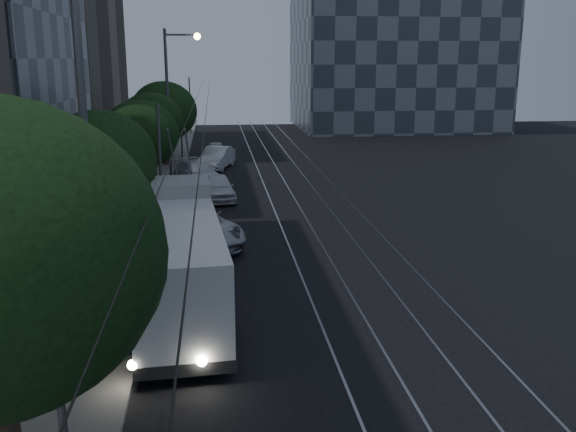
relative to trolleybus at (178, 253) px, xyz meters
The scene contains 18 objects.
ground 4.60m from the trolleybus, 16.89° to the right, with size 120.00×120.00×0.00m, color black.
sidewalk 19.13m from the trolleybus, 100.28° to the left, with size 5.00×90.00×0.15m, color slate.
tram_rails 19.95m from the trolleybus, 70.61° to the left, with size 4.52×90.00×0.02m.
overhead_wires 18.86m from the trolleybus, 92.67° to the left, with size 2.23×90.00×6.00m.
building_distant_right 59.03m from the trolleybus, 67.65° to the left, with size 22.00×18.00×24.00m, color #3D434E.
trolleybus is the anchor object (origin of this frame).
pickup_silver 6.81m from the trolleybus, 87.88° to the left, with size 2.85×6.18×1.72m, color #AFB0B7.
car_white_a 15.83m from the trolleybus, 84.92° to the left, with size 1.72×4.28×1.46m, color silver.
car_white_b 20.58m from the trolleybus, 89.62° to the left, with size 2.10×5.15×1.50m, color silver.
car_white_c 26.70m from the trolleybus, 86.99° to the left, with size 1.67×4.80×1.58m, color white.
car_white_d 32.50m from the trolleybus, 87.53° to the left, with size 1.44×3.59×1.22m, color #B3B3B7.
tree_1 5.02m from the trolleybus, 132.48° to the left, with size 4.16×4.16×6.16m.
tree_2 12.58m from the trolleybus, 101.23° to the left, with size 3.85×3.85×5.96m.
tree_3 18.28m from the trolleybus, 97.62° to the left, with size 3.83×3.83×6.03m.
tree_4 28.42m from the trolleybus, 94.86° to the left, with size 4.91×4.91×6.32m.
tree_5 32.34m from the trolleybus, 94.27° to the left, with size 4.27×4.27×6.03m.
streetlamp_near 7.26m from the trolleybus, 103.61° to the right, with size 2.60×0.44×10.88m.
streetlamp_far 23.12m from the trolleybus, 93.25° to the left, with size 2.38×0.44×9.80m.
Camera 1 is at (-2.81, -19.32, 7.95)m, focal length 40.00 mm.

